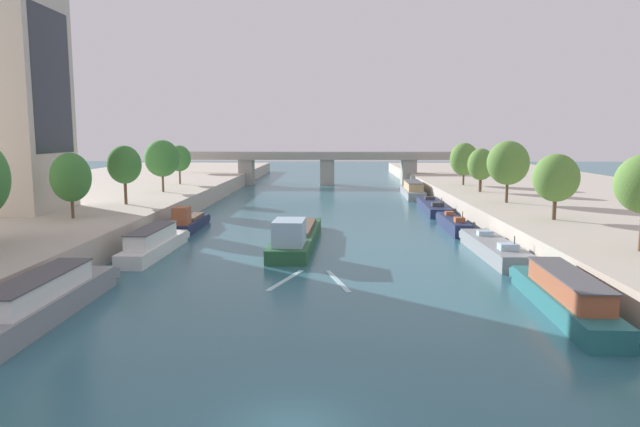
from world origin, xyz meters
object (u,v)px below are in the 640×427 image
moored_boat_right_end (433,206)px  moored_boat_left_upstream (189,222)px  tree_left_distant (179,158)px  tree_right_third (464,159)px  barge_midriver (296,236)px  moored_boat_right_upstream (493,248)px  tree_right_far (508,163)px  moored_boat_right_second (413,190)px  tree_right_end_of_row (556,178)px  moored_boat_left_second (46,299)px  tree_right_distant (481,164)px  moored_boat_right_near (563,295)px  bridge_far (327,164)px  tree_left_second (71,177)px  tree_left_nearest (124,165)px  moored_boat_right_midway (453,224)px  moored_boat_left_gap_after (154,243)px  tree_left_midway (162,158)px

moored_boat_right_end → moored_boat_left_upstream: bearing=-149.9°
tree_left_distant → tree_right_third: (43.36, -0.55, -0.05)m
barge_midriver → moored_boat_right_upstream: 17.06m
tree_right_far → moored_boat_right_second: bearing=103.2°
tree_right_end_of_row → moored_boat_left_upstream: bearing=167.5°
moored_boat_left_second → moored_boat_right_end: size_ratio=0.92×
moored_boat_right_upstream → tree_right_distant: (6.35, 30.39, 5.36)m
moored_boat_right_near → tree_right_third: (6.66, 56.25, 5.26)m
tree_left_distant → bridge_far: 35.27m
tree_left_second → tree_left_distant: bearing=90.0°
moored_boat_right_upstream → bridge_far: size_ratio=0.24×
moored_boat_right_upstream → moored_boat_left_second: bearing=-149.4°
barge_midriver → tree_right_far: 27.25m
tree_left_second → tree_left_nearest: tree_left_nearest is taller
tree_right_far → tree_right_distant: size_ratio=1.20×
moored_boat_right_second → tree_right_third: 10.25m
moored_boat_right_midway → tree_right_end_of_row: (7.24, -8.51, 5.44)m
barge_midriver → moored_boat_left_second: (-12.32, -21.08, 0.12)m
tree_left_nearest → barge_midriver: bearing=-29.8°
tree_right_distant → tree_right_third: size_ratio=0.91×
moored_boat_right_near → moored_boat_right_end: (0.08, 44.15, -0.42)m
moored_boat_left_upstream → tree_left_distant: bearing=106.5°
tree_left_second → moored_boat_left_gap_after: bearing=-26.7°
moored_boat_right_near → moored_boat_right_end: moored_boat_right_near is taller
tree_right_distant → moored_boat_left_upstream: bearing=-152.5°
moored_boat_right_midway → moored_boat_right_upstream: bearing=-87.0°
bridge_far → tree_right_third: bearing=-52.9°
moored_boat_left_second → tree_right_end_of_row: bearing=31.4°
moored_boat_right_upstream → tree_right_third: tree_right_third is taller
barge_midriver → moored_boat_left_upstream: size_ratio=1.85×
tree_left_midway → bridge_far: 44.83m
moored_boat_right_near → moored_boat_right_upstream: (0.28, 15.53, -0.36)m
barge_midriver → tree_right_third: (22.96, 36.73, 5.35)m
barge_midriver → moored_boat_right_second: barge_midriver is taller
moored_boat_left_second → moored_boat_right_second: (28.41, 63.35, 0.01)m
moored_boat_left_second → tree_left_distant: 59.16m
moored_boat_left_upstream → tree_left_second: tree_left_second is taller
moored_boat_left_second → tree_left_nearest: (-7.09, 32.18, 5.65)m
moored_boat_right_near → moored_boat_left_second: bearing=-176.9°
tree_left_nearest → tree_left_midway: size_ratio=0.93×
moored_boat_left_second → tree_left_nearest: bearing=102.4°
moored_boat_right_near → tree_left_second: 41.98m
tree_left_nearest → tree_right_end_of_row: size_ratio=1.09×
barge_midriver → tree_right_third: 43.65m
moored_boat_right_midway → moored_boat_left_upstream: bearing=-178.4°
moored_boat_left_gap_after → bridge_far: size_ratio=0.23×
tree_left_nearest → moored_boat_left_gap_after: bearing=-63.0°
moored_boat_left_gap_after → tree_left_midway: tree_left_midway is taller
moored_boat_left_gap_after → moored_boat_left_upstream: 12.46m
moored_boat_left_upstream → tree_right_distant: (34.73, 18.11, 5.18)m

